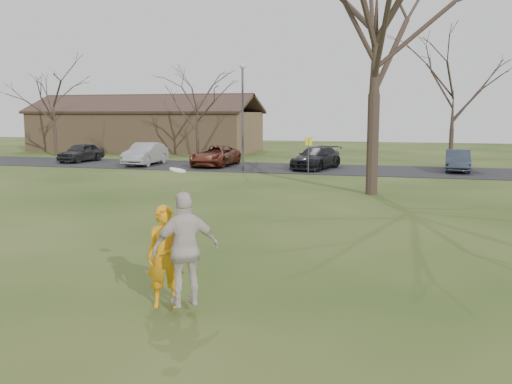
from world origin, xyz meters
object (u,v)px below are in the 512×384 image
(car_3, at_px, (316,158))
(car_2, at_px, (215,156))
(car_0, at_px, (81,152))
(big_tree, at_px, (376,24))
(car_1, at_px, (146,154))
(player_defender, at_px, (166,256))
(lamp_post, at_px, (243,103))
(building, at_px, (146,129))
(car_5, at_px, (458,160))
(catching_play, at_px, (186,249))

(car_3, bearing_deg, car_2, -167.95)
(car_0, distance_m, car_2, 10.16)
(big_tree, bearing_deg, car_1, 148.33)
(player_defender, relative_size, lamp_post, 0.29)
(big_tree, bearing_deg, building, 133.73)
(player_defender, bearing_deg, building, 95.88)
(car_1, relative_size, building, 0.21)
(car_5, bearing_deg, car_2, -175.31)
(catching_play, distance_m, lamp_post, 23.94)
(car_0, distance_m, lamp_post, 13.49)
(player_defender, distance_m, building, 42.92)
(player_defender, relative_size, big_tree, 0.13)
(player_defender, bearing_deg, car_5, 54.36)
(car_1, relative_size, catching_play, 1.88)
(building, bearing_deg, car_5, -25.42)
(catching_play, bearing_deg, car_1, 118.10)
(car_3, distance_m, catching_play, 25.39)
(lamp_post, bearing_deg, car_1, 165.23)
(player_defender, xyz_separation_m, big_tree, (2.47, 15.20, 6.09))
(car_0, height_order, car_3, car_3)
(player_defender, xyz_separation_m, car_2, (-8.13, 25.16, -0.22))
(car_3, height_order, lamp_post, lamp_post)
(car_3, relative_size, car_5, 1.19)
(car_3, distance_m, car_5, 8.23)
(car_5, height_order, building, building)
(car_5, bearing_deg, lamp_post, -163.53)
(player_defender, height_order, lamp_post, lamp_post)
(player_defender, distance_m, lamp_post, 23.57)
(car_2, distance_m, car_3, 6.57)
(car_0, height_order, big_tree, big_tree)
(car_1, xyz_separation_m, lamp_post, (7.26, -1.91, 3.20))
(car_5, distance_m, building, 29.00)
(building, bearing_deg, car_2, -48.85)
(car_0, distance_m, car_1, 5.59)
(car_2, distance_m, building, 17.37)
(car_2, distance_m, catching_play, 26.88)
(car_2, distance_m, car_5, 14.78)
(car_2, relative_size, big_tree, 0.33)
(car_2, relative_size, car_5, 1.21)
(catching_play, relative_size, big_tree, 0.17)
(car_2, xyz_separation_m, building, (-11.40, 13.04, 1.24))
(car_0, bearing_deg, car_5, 4.72)
(car_2, relative_size, building, 0.23)
(car_3, height_order, catching_play, catching_play)
(car_2, bearing_deg, player_defender, -71.11)
(car_2, height_order, catching_play, catching_play)
(car_1, distance_m, building, 15.21)
(car_0, xyz_separation_m, car_1, (5.49, -1.04, 0.07))
(car_0, xyz_separation_m, big_tree, (20.75, -10.45, 6.30))
(catching_play, xyz_separation_m, building, (-20.04, 38.49, 0.79))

